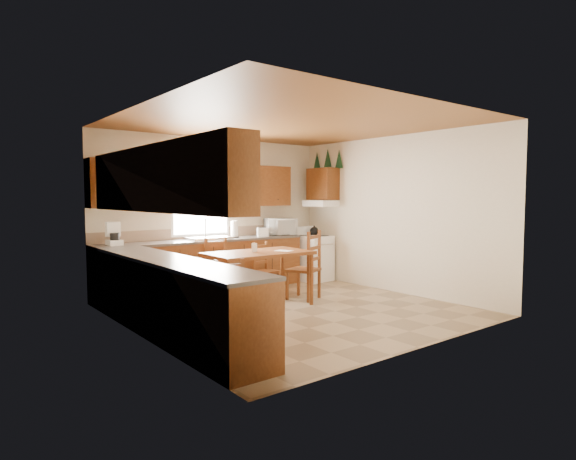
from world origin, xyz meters
TOP-DOWN VIEW (x-y plane):
  - floor at (0.00, 0.00)m, footprint 4.50×4.50m
  - ceiling at (0.00, 0.00)m, footprint 4.50×4.50m
  - wall_left at (-2.25, 0.00)m, footprint 4.50×4.50m
  - wall_right at (2.25, 0.00)m, footprint 4.50×4.50m
  - wall_back at (0.00, 2.25)m, footprint 4.50×4.50m
  - wall_front at (0.00, -2.25)m, footprint 4.50×4.50m
  - lower_cab_back at (-0.38, 1.95)m, footprint 3.75×0.60m
  - lower_cab_left at (-1.95, -0.15)m, footprint 0.60×3.60m
  - counter_back at (-0.38, 1.95)m, footprint 3.75×0.63m
  - counter_left at (-1.95, -0.15)m, footprint 0.63×3.60m
  - backsplash at (-0.38, 2.24)m, footprint 3.75×0.01m
  - upper_cab_back_left at (-1.55, 2.08)m, footprint 1.41×0.33m
  - upper_cab_back_right at (0.86, 2.08)m, footprint 1.25×0.33m
  - upper_cab_left at (-2.08, -0.15)m, footprint 0.33×3.60m
  - upper_cab_stove at (2.08, 1.65)m, footprint 0.33×0.62m
  - range_hood at (2.03, 1.65)m, footprint 0.44×0.62m
  - window_frame at (-0.30, 2.22)m, footprint 1.13×0.02m
  - window_pane at (-0.30, 2.21)m, footprint 1.05×0.01m
  - window_valance at (-0.30, 2.19)m, footprint 1.19×0.01m
  - sink_basin at (-0.30, 1.95)m, footprint 0.75×0.45m
  - pine_decal_a at (2.21, 1.33)m, footprint 0.22×0.22m
  - pine_decal_b at (2.21, 1.65)m, footprint 0.22×0.22m
  - pine_decal_c at (2.21, 1.97)m, footprint 0.22×0.22m
  - stove at (1.87, 1.69)m, footprint 0.64×0.66m
  - coffeemaker at (-1.93, 1.91)m, footprint 0.25×0.29m
  - paper_towel at (0.21, 1.94)m, footprint 0.14×0.14m
  - toaster at (0.79, 1.88)m, footprint 0.23×0.19m
  - microwave at (1.24, 1.93)m, footprint 0.62×0.53m
  - dining_table at (-0.26, 0.49)m, footprint 1.58×0.93m
  - chair_near_left at (-1.38, -0.43)m, footprint 0.46×0.45m
  - chair_near_right at (0.61, 0.49)m, footprint 0.60×0.59m
  - chair_far_left at (-0.41, 1.37)m, footprint 0.43×0.42m
  - chair_far_right at (0.42, 1.24)m, footprint 0.42×0.40m
  - table_paper at (0.12, 0.37)m, footprint 0.26×0.30m
  - table_card at (-0.31, 0.53)m, footprint 0.10×0.04m

SIDE VIEW (x-z plane):
  - floor at x=0.00m, z-range 0.00..0.00m
  - dining_table at x=-0.26m, z-range 0.00..0.83m
  - chair_far_right at x=0.42m, z-range 0.00..0.87m
  - stove at x=1.87m, z-range 0.00..0.87m
  - lower_cab_back at x=-0.38m, z-range 0.00..0.88m
  - lower_cab_left at x=-1.95m, z-range 0.00..0.88m
  - chair_near_left at x=-1.38m, z-range 0.00..0.91m
  - chair_far_left at x=-0.41m, z-range 0.00..0.97m
  - chair_near_right at x=0.61m, z-range 0.00..1.10m
  - table_paper at x=0.12m, z-range 0.83..0.83m
  - table_card at x=-0.31m, z-range 0.83..0.96m
  - counter_back at x=-0.38m, z-range 0.88..0.92m
  - counter_left at x=-1.95m, z-range 0.88..0.92m
  - sink_basin at x=-0.30m, z-range 0.92..0.96m
  - toaster at x=0.79m, z-range 0.92..1.08m
  - backsplash at x=-0.38m, z-range 0.92..1.10m
  - paper_towel at x=0.21m, z-range 0.92..1.22m
  - microwave at x=1.24m, z-range 0.92..1.24m
  - coffeemaker at x=-1.93m, z-range 0.92..1.30m
  - wall_left at x=-2.25m, z-range 1.35..1.35m
  - wall_right at x=2.25m, z-range 1.35..1.35m
  - wall_back at x=0.00m, z-range 1.35..1.35m
  - wall_front at x=0.00m, z-range 1.35..1.35m
  - range_hood at x=2.03m, z-range 1.46..1.58m
  - window_frame at x=-0.30m, z-range 0.96..2.14m
  - window_pane at x=-0.30m, z-range 1.00..2.10m
  - upper_cab_back_left at x=-1.55m, z-range 1.48..2.23m
  - upper_cab_back_right at x=0.86m, z-range 1.48..2.23m
  - upper_cab_left at x=-2.08m, z-range 1.48..2.23m
  - upper_cab_stove at x=2.08m, z-range 1.59..2.21m
  - window_valance at x=-0.30m, z-range 1.93..2.17m
  - pine_decal_a at x=2.21m, z-range 2.20..2.56m
  - pine_decal_c at x=2.21m, z-range 2.20..2.56m
  - pine_decal_b at x=2.21m, z-range 2.24..2.60m
  - ceiling at x=0.00m, z-range 2.70..2.70m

